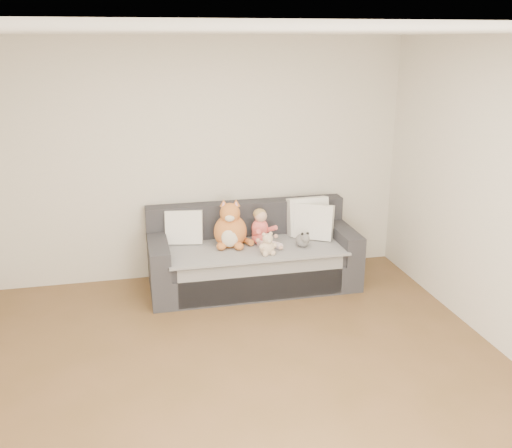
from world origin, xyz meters
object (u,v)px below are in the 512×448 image
Objects in this scene: sofa at (252,257)px; toddler at (262,230)px; sippy_cup at (269,247)px; teddy_bear at (268,245)px; plush_cat at (230,229)px.

sofa is 0.35m from toddler.
sofa is at bearing 110.50° from sippy_cup.
sofa reaches higher than sippy_cup.
sippy_cup is (0.11, -0.30, 0.22)m from sofa.
sippy_cup is at bearing -69.50° from sofa.
toddler is 1.65× the size of teddy_bear.
plush_cat is (-0.24, -0.04, 0.36)m from sofa.
sofa is 0.43m from plush_cat.
sippy_cup is (0.03, 0.07, -0.04)m from teddy_bear.
teddy_bear is at bearing -113.74° from toddler.
toddler is (0.09, -0.06, 0.33)m from sofa.
sofa is 20.31× the size of sippy_cup.
sofa is 5.51× the size of toddler.
plush_cat is 4.92× the size of sippy_cup.
sofa is at bearing 20.37° from plush_cat.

